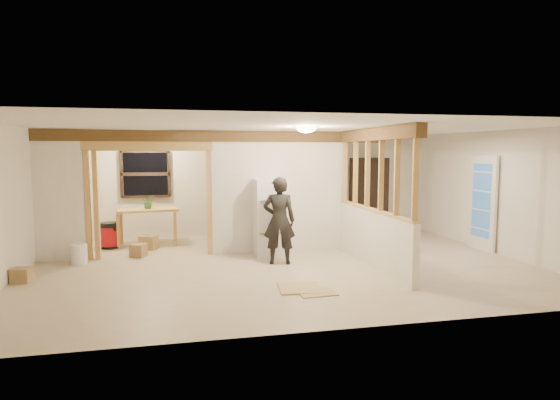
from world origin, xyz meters
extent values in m
cube|color=#C2AC90|center=(0.00, 0.00, -0.01)|extent=(9.00, 6.50, 0.01)
cube|color=white|center=(0.00, 0.00, 2.50)|extent=(9.00, 6.50, 0.01)
cube|color=silver|center=(0.00, 3.25, 1.25)|extent=(9.00, 0.01, 2.50)
cube|color=silver|center=(0.00, -3.25, 1.25)|extent=(9.00, 0.01, 2.50)
cube|color=silver|center=(-4.50, 0.00, 1.25)|extent=(0.01, 6.50, 2.50)
cube|color=silver|center=(4.50, 0.00, 1.25)|extent=(0.01, 6.50, 2.50)
cube|color=white|center=(-4.05, 1.20, 1.25)|extent=(0.90, 0.12, 2.50)
cube|color=white|center=(0.20, 1.20, 1.25)|extent=(2.80, 0.12, 2.50)
cube|color=tan|center=(-2.40, 1.20, 1.10)|extent=(2.46, 0.14, 2.20)
cube|color=brown|center=(-1.00, 1.20, 2.38)|extent=(7.00, 0.18, 0.22)
cube|color=brown|center=(1.60, -0.40, 2.38)|extent=(0.18, 3.30, 0.22)
cube|color=white|center=(1.60, -0.40, 0.50)|extent=(0.12, 3.20, 1.00)
cube|color=tan|center=(1.60, -0.40, 1.66)|extent=(0.14, 3.20, 1.32)
cube|color=black|center=(-2.60, 3.17, 1.55)|extent=(1.12, 0.10, 1.10)
cube|color=white|center=(4.42, 0.40, 1.00)|extent=(0.12, 0.86, 2.00)
ellipsoid|color=#FFEABF|center=(0.30, -0.50, 2.48)|extent=(0.36, 0.36, 0.16)
ellipsoid|color=#FFEABF|center=(-2.50, 2.30, 2.48)|extent=(0.32, 0.32, 0.14)
ellipsoid|color=#FFD88C|center=(-2.00, 1.60, 2.18)|extent=(0.07, 0.07, 0.07)
cube|color=white|center=(-0.06, 0.83, 0.77)|extent=(0.63, 0.61, 1.53)
imported|color=#2C2727|center=(-0.05, 0.07, 0.81)|extent=(0.66, 0.51, 1.62)
cube|color=tan|center=(-2.54, 2.43, 0.41)|extent=(1.38, 0.83, 0.82)
imported|color=#2E6E27|center=(-2.51, 2.39, 0.97)|extent=(0.29, 0.25, 0.31)
cylinder|color=#A30B10|center=(-3.33, 2.24, 0.28)|extent=(0.46, 0.46, 0.57)
cube|color=black|center=(2.97, 3.02, 0.96)|extent=(0.96, 0.32, 1.92)
cylinder|color=white|center=(-3.68, 0.84, 0.19)|extent=(0.34, 0.34, 0.38)
cube|color=#A27F4E|center=(-2.50, 1.96, 0.15)|extent=(0.43, 0.41, 0.29)
cube|color=#A27F4E|center=(-2.65, 1.25, 0.13)|extent=(0.35, 0.35, 0.25)
cube|color=#A27F4E|center=(-4.33, -0.27, 0.12)|extent=(0.32, 0.27, 0.23)
cube|color=tan|center=(-0.09, -1.56, 0.01)|extent=(0.70, 0.70, 0.02)
cube|color=tan|center=(0.10, -1.82, 0.01)|extent=(0.57, 0.47, 0.02)
camera|label=1|loc=(-1.86, -8.26, 2.06)|focal=30.00mm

